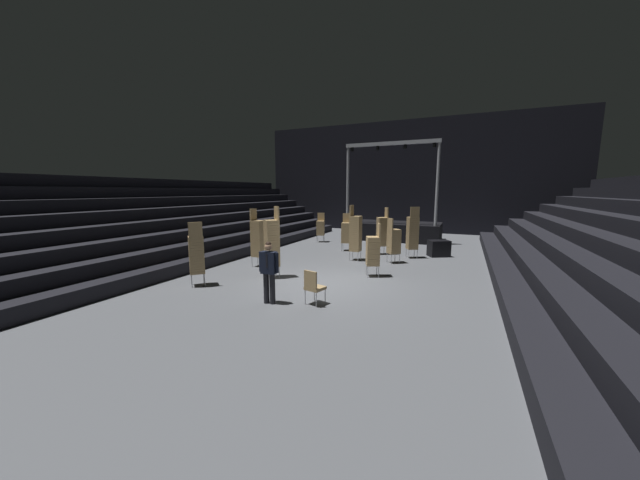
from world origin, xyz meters
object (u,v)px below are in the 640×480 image
(chair_stack_front_left, at_px, (373,250))
(chair_stack_rear_right, at_px, (258,238))
(chair_stack_mid_right, at_px, (382,231))
(chair_stack_aisle_right, at_px, (394,241))
(chair_stack_mid_centre, at_px, (196,254))
(chair_stack_aisle_left, at_px, (346,232))
(equipment_road_case, at_px, (439,248))
(chair_stack_rear_left, at_px, (413,233))
(chair_stack_front_right, at_px, (321,227))
(man_with_tie, at_px, (269,269))
(chair_stack_mid_left, at_px, (272,242))
(chair_stack_rear_centre, at_px, (355,233))
(stage_riser, at_px, (392,229))
(loose_chair_near_man, at_px, (313,285))

(chair_stack_front_left, distance_m, chair_stack_rear_right, 4.60)
(chair_stack_mid_right, xyz_separation_m, chair_stack_aisle_right, (0.88, -1.67, -0.17))
(chair_stack_mid_centre, xyz_separation_m, chair_stack_aisle_left, (2.28, 7.70, -0.08))
(chair_stack_mid_right, distance_m, chair_stack_mid_centre, 8.59)
(chair_stack_aisle_right, bearing_deg, chair_stack_aisle_left, -165.08)
(chair_stack_mid_right, distance_m, equipment_road_case, 2.69)
(chair_stack_rear_left, relative_size, chair_stack_rear_right, 1.00)
(chair_stack_mid_centre, height_order, chair_stack_aisle_right, chair_stack_mid_centre)
(chair_stack_front_right, bearing_deg, chair_stack_rear_left, 139.60)
(man_with_tie, height_order, chair_stack_mid_centre, chair_stack_mid_centre)
(chair_stack_aisle_right, bearing_deg, chair_stack_mid_centre, -81.75)
(chair_stack_mid_left, xyz_separation_m, chair_stack_aisle_right, (3.38, 4.03, -0.29))
(chair_stack_aisle_left, bearing_deg, chair_stack_aisle_right, 135.23)
(chair_stack_front_right, xyz_separation_m, chair_stack_rear_left, (5.63, -2.54, 0.29))
(chair_stack_front_right, distance_m, chair_stack_aisle_right, 6.40)
(chair_stack_front_right, xyz_separation_m, chair_stack_mid_right, (4.19, -2.23, 0.25))
(chair_stack_rear_left, xyz_separation_m, chair_stack_rear_centre, (-2.18, -1.51, 0.04))
(stage_riser, distance_m, equipment_road_case, 5.45)
(chair_stack_mid_left, bearing_deg, chair_stack_front_right, -38.66)
(chair_stack_mid_right, bearing_deg, equipment_road_case, -109.65)
(stage_riser, height_order, chair_stack_aisle_right, stage_riser)
(chair_stack_front_left, xyz_separation_m, chair_stack_rear_centre, (-1.40, 2.34, 0.25))
(chair_stack_rear_centre, bearing_deg, chair_stack_mid_left, -22.58)
(chair_stack_rear_left, bearing_deg, stage_riser, 82.70)
(chair_stack_front_right, height_order, chair_stack_mid_left, chair_stack_mid_left)
(chair_stack_rear_left, relative_size, chair_stack_rear_centre, 0.96)
(chair_stack_front_right, distance_m, chair_stack_rear_centre, 5.32)
(equipment_road_case, bearing_deg, chair_stack_aisle_left, -175.38)
(chair_stack_front_left, distance_m, chair_stack_rear_left, 3.93)
(chair_stack_front_right, bearing_deg, chair_stack_mid_centre, 74.09)
(chair_stack_mid_left, relative_size, chair_stack_rear_left, 1.07)
(man_with_tie, xyz_separation_m, chair_stack_aisle_right, (2.02, 6.33, -0.01))
(chair_stack_rear_right, bearing_deg, stage_riser, 160.63)
(chair_stack_front_right, relative_size, chair_stack_mid_right, 0.77)
(chair_stack_aisle_right, bearing_deg, chair_stack_mid_right, 166.69)
(chair_stack_mid_left, bearing_deg, chair_stack_aisle_right, -90.69)
(chair_stack_mid_right, relative_size, chair_stack_rear_centre, 0.93)
(chair_stack_rear_right, distance_m, chair_stack_aisle_right, 5.57)
(chair_stack_mid_left, height_order, chair_stack_rear_centre, chair_stack_mid_left)
(chair_stack_mid_left, distance_m, chair_stack_rear_right, 1.87)
(chair_stack_front_right, relative_size, equipment_road_case, 1.90)
(chair_stack_mid_centre, bearing_deg, chair_stack_front_left, -12.88)
(chair_stack_aisle_left, bearing_deg, chair_stack_rear_left, 160.92)
(stage_riser, distance_m, chair_stack_front_right, 4.62)
(chair_stack_mid_left, xyz_separation_m, chair_stack_rear_centre, (1.76, 3.90, -0.04))
(chair_stack_rear_right, bearing_deg, loose_chair_near_man, 51.51)
(chair_stack_front_right, distance_m, chair_stack_rear_left, 6.18)
(chair_stack_mid_left, distance_m, chair_stack_aisle_right, 5.27)
(chair_stack_rear_right, distance_m, equipment_road_case, 8.22)
(chair_stack_front_left, relative_size, chair_stack_front_right, 1.10)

